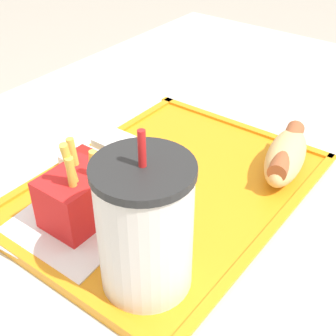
{
  "coord_description": "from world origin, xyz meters",
  "views": [
    {
      "loc": [
        0.4,
        0.29,
        1.1
      ],
      "look_at": [
        0.02,
        0.0,
        0.76
      ],
      "focal_mm": 50.0,
      "sensor_mm": 36.0,
      "label": 1
    }
  ],
  "objects_px": {
    "hot_dog_far": "(286,155)",
    "sauce_cup_mayo": "(114,144)",
    "fries_carton": "(77,198)",
    "soda_cup": "(145,227)",
    "sauce_cup_ketchup": "(83,161)"
  },
  "relations": [
    {
      "from": "fries_carton",
      "to": "sauce_cup_ketchup",
      "type": "relative_size",
      "value": 2.55
    },
    {
      "from": "soda_cup",
      "to": "hot_dog_far",
      "type": "distance_m",
      "value": 0.26
    },
    {
      "from": "soda_cup",
      "to": "sauce_cup_mayo",
      "type": "distance_m",
      "value": 0.25
    },
    {
      "from": "fries_carton",
      "to": "sauce_cup_ketchup",
      "type": "height_order",
      "value": "fries_carton"
    },
    {
      "from": "hot_dog_far",
      "to": "sauce_cup_ketchup",
      "type": "distance_m",
      "value": 0.27
    },
    {
      "from": "sauce_cup_ketchup",
      "to": "sauce_cup_mayo",
      "type": "bearing_deg",
      "value": 176.36
    },
    {
      "from": "hot_dog_far",
      "to": "sauce_cup_mayo",
      "type": "bearing_deg",
      "value": -65.6
    },
    {
      "from": "hot_dog_far",
      "to": "sauce_cup_ketchup",
      "type": "relative_size",
      "value": 3.0
    },
    {
      "from": "hot_dog_far",
      "to": "fries_carton",
      "type": "relative_size",
      "value": 1.17
    },
    {
      "from": "hot_dog_far",
      "to": "sauce_cup_mayo",
      "type": "xyz_separation_m",
      "value": [
        0.1,
        -0.22,
        -0.02
      ]
    },
    {
      "from": "hot_dog_far",
      "to": "soda_cup",
      "type": "bearing_deg",
      "value": -6.3
    },
    {
      "from": "soda_cup",
      "to": "hot_dog_far",
      "type": "relative_size",
      "value": 1.28
    },
    {
      "from": "soda_cup",
      "to": "fries_carton",
      "type": "xyz_separation_m",
      "value": [
        -0.02,
        -0.12,
        -0.04
      ]
    },
    {
      "from": "sauce_cup_ketchup",
      "to": "fries_carton",
      "type": "bearing_deg",
      "value": 43.29
    },
    {
      "from": "soda_cup",
      "to": "sauce_cup_mayo",
      "type": "bearing_deg",
      "value": -129.93
    }
  ]
}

